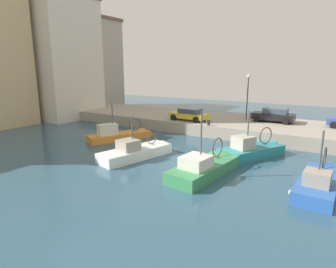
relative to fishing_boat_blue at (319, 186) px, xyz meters
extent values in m
plane|color=#2D5166|center=(0.57, 8.43, -0.10)|extent=(80.00, 80.00, 0.00)
cube|color=#9E9384|center=(12.07, 8.43, 0.50)|extent=(9.00, 56.00, 1.20)
cube|color=#2D60B7|center=(-0.36, 0.01, -0.10)|extent=(5.74, 2.14, 1.42)
cone|color=#2D60B7|center=(2.82, -0.12, -0.10)|extent=(0.97, 1.74, 1.71)
cube|color=#9E7A51|center=(-0.36, 0.01, 0.54)|extent=(5.50, 1.98, 0.08)
cube|color=gray|center=(-1.47, 0.06, 0.96)|extent=(1.27, 1.31, 0.77)
cylinder|color=#4C4C51|center=(-1.11, 0.05, 1.98)|extent=(0.10, 0.10, 2.89)
torus|color=#3F3833|center=(1.23, -0.05, 1.33)|extent=(1.37, 0.14, 1.37)
sphere|color=white|center=(-2.01, 1.13, 0.11)|extent=(0.32, 0.32, 0.32)
cube|color=#388951|center=(-1.61, 6.37, -0.10)|extent=(6.02, 2.72, 1.53)
cone|color=#388951|center=(1.63, 6.01, -0.10)|extent=(1.10, 1.96, 1.87)
cube|color=#B2A893|center=(-1.61, 6.37, 0.59)|extent=(5.77, 2.53, 0.08)
cube|color=beige|center=(-2.60, 6.48, 1.00)|extent=(1.88, 1.71, 0.76)
cylinder|color=#4C4C51|center=(-2.09, 6.42, 2.32)|extent=(0.10, 0.10, 3.47)
torus|color=#3F3833|center=(0.01, 6.19, 1.36)|extent=(1.32, 0.23, 1.32)
sphere|color=white|center=(-3.22, 7.70, 0.13)|extent=(0.32, 0.32, 0.32)
cube|color=white|center=(-1.17, 12.27, -0.10)|extent=(6.12, 3.21, 1.50)
cone|color=white|center=(2.01, 11.49, -0.10)|extent=(1.28, 1.85, 1.68)
cube|color=#896B4C|center=(-1.17, 12.27, 0.57)|extent=(5.86, 3.01, 0.08)
cube|color=gray|center=(-1.81, 12.43, 1.01)|extent=(1.65, 1.67, 0.80)
cylinder|color=#4C4C51|center=(-1.42, 12.34, 1.84)|extent=(0.10, 0.10, 2.54)
torus|color=#3F3833|center=(0.42, 11.88, 1.18)|extent=(0.98, 0.32, 0.99)
sphere|color=white|center=(-2.62, 13.69, 0.12)|extent=(0.32, 0.32, 0.32)
cube|color=orange|center=(2.49, 17.15, -0.10)|extent=(6.10, 4.04, 1.29)
cone|color=orange|center=(5.50, 15.75, -0.10)|extent=(1.46, 1.76, 1.52)
cube|color=#896B4C|center=(2.49, 17.15, 0.48)|extent=(5.83, 3.81, 0.08)
cube|color=beige|center=(1.43, 17.64, 1.03)|extent=(1.98, 1.59, 1.01)
cylinder|color=#4C4C51|center=(1.90, 17.42, 1.94)|extent=(0.10, 0.10, 2.92)
torus|color=#3F3833|center=(4.00, 16.44, 1.21)|extent=(1.15, 0.59, 1.24)
sphere|color=white|center=(1.26, 18.74, 0.09)|extent=(0.32, 0.32, 0.32)
cube|color=teal|center=(3.86, 4.97, -0.10)|extent=(5.63, 4.22, 1.54)
cone|color=teal|center=(6.52, 3.61, -0.10)|extent=(1.64, 2.06, 1.85)
cube|color=#B2A893|center=(3.86, 4.97, 0.59)|extent=(5.36, 3.98, 0.08)
cube|color=#B7AD99|center=(3.03, 5.39, 1.13)|extent=(1.80, 1.76, 0.99)
cylinder|color=#4C4C51|center=(3.39, 5.20, 2.05)|extent=(0.10, 0.10, 2.90)
torus|color=#3F3833|center=(5.17, 4.30, 1.38)|extent=(1.25, 0.69, 1.36)
sphere|color=white|center=(2.96, 6.69, 0.13)|extent=(0.32, 0.32, 0.32)
cylinder|color=black|center=(12.72, -0.02, 1.42)|extent=(0.24, 0.65, 0.64)
cylinder|color=black|center=(14.36, -0.07, 1.42)|extent=(0.24, 0.65, 0.64)
cube|color=black|center=(13.14, 5.51, 1.69)|extent=(1.78, 4.19, 0.65)
cube|color=#384756|center=(13.14, 5.31, 2.29)|extent=(1.56, 2.35, 0.55)
cylinder|color=black|center=(12.28, 6.94, 1.42)|extent=(0.22, 0.64, 0.64)
cylinder|color=black|center=(14.03, 6.93, 1.42)|extent=(0.22, 0.64, 0.64)
cylinder|color=black|center=(12.26, 4.10, 1.42)|extent=(0.22, 0.64, 0.64)
cylinder|color=black|center=(14.01, 4.09, 1.42)|extent=(0.22, 0.64, 0.64)
cube|color=gold|center=(9.27, 13.39, 1.63)|extent=(1.83, 4.16, 0.53)
cube|color=#384756|center=(9.26, 13.18, 2.15)|extent=(1.55, 2.35, 0.50)
cylinder|color=black|center=(8.51, 14.81, 1.42)|extent=(0.25, 0.65, 0.64)
cylinder|color=black|center=(10.15, 14.74, 1.42)|extent=(0.25, 0.65, 0.64)
cylinder|color=black|center=(8.38, 12.04, 1.42)|extent=(0.25, 0.65, 0.64)
cylinder|color=black|center=(10.02, 11.96, 1.42)|extent=(0.25, 0.65, 0.64)
cylinder|color=#2D2D33|center=(7.92, 10.43, 1.37)|extent=(0.28, 0.28, 0.55)
cylinder|color=#38383D|center=(13.57, 8.44, 3.35)|extent=(0.12, 0.12, 4.50)
sphere|color=#F2EACC|center=(13.57, 8.44, 5.75)|extent=(0.36, 0.36, 0.36)
cube|color=#B2A899|center=(17.12, 36.67, 7.05)|extent=(8.54, 7.73, 14.30)
cube|color=brown|center=(17.12, 36.67, 14.45)|extent=(8.89, 8.04, 0.50)
cube|color=silver|center=(8.21, 32.63, 7.62)|extent=(8.19, 8.12, 15.44)
camera|label=1|loc=(-17.18, -0.73, 6.46)|focal=30.19mm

